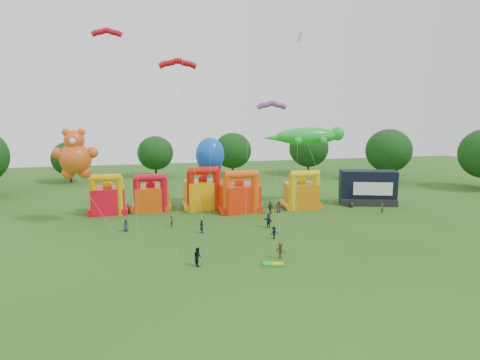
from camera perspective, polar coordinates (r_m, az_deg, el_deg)
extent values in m
plane|color=#244F16|center=(39.63, 2.65, -13.87)|extent=(160.00, 160.00, 0.00)
cylinder|color=#352314|center=(93.52, 19.05, 0.96)|extent=(0.44, 0.44, 3.72)
ellipsoid|color=#123710|center=(92.92, 19.21, 3.72)|extent=(9.30, 9.30, 8.89)
cylinder|color=#352314|center=(97.51, 9.09, 1.70)|extent=(0.44, 0.44, 3.51)
ellipsoid|color=#123710|center=(96.97, 9.16, 4.21)|extent=(8.77, 8.78, 8.39)
cylinder|color=#352314|center=(94.79, -0.99, 1.52)|extent=(0.44, 0.44, 3.30)
ellipsoid|color=#123710|center=(94.25, -0.99, 3.94)|extent=(8.25, 8.25, 7.88)
cylinder|color=#352314|center=(95.19, -11.14, 1.30)|extent=(0.44, 0.44, 3.09)
ellipsoid|color=#123710|center=(94.68, -11.22, 3.55)|extent=(7.73, 7.72, 7.38)
cylinder|color=#352314|center=(93.77, -21.63, 0.55)|extent=(0.44, 0.44, 2.88)
ellipsoid|color=#123710|center=(93.27, -21.77, 2.69)|extent=(7.20, 7.20, 6.88)
cube|color=red|center=(66.07, -17.17, -2.61)|extent=(5.04, 4.15, 3.88)
cylinder|color=#DFA80B|center=(64.77, -18.97, -2.21)|extent=(1.05, 1.05, 5.55)
cylinder|color=#DFA80B|center=(64.38, -15.68, -2.11)|extent=(1.05, 1.05, 5.55)
cylinder|color=#DFA80B|center=(64.03, -17.46, 0.26)|extent=(4.26, 1.10, 1.10)
sphere|color=#DFA80B|center=(65.62, -17.28, -0.70)|extent=(1.40, 1.40, 1.40)
cube|color=#D94C0B|center=(66.46, -11.79, -2.39)|extent=(5.36, 4.45, 3.66)
cylinder|color=red|center=(64.91, -13.54, -2.05)|extent=(1.11, 1.11, 5.22)
cylinder|color=red|center=(64.88, -10.08, -1.93)|extent=(1.11, 1.11, 5.22)
cylinder|color=red|center=(64.37, -11.90, 0.28)|extent=(4.47, 1.16, 1.16)
sphere|color=red|center=(66.03, -11.86, -0.58)|extent=(1.40, 1.40, 1.40)
cube|color=orange|center=(66.28, -4.98, -1.95)|extent=(5.62, 4.75, 4.29)
cylinder|color=red|center=(64.45, -6.60, -1.50)|extent=(1.12, 1.12, 6.13)
cylinder|color=red|center=(64.90, -3.09, -1.36)|extent=(1.12, 1.12, 6.13)
cylinder|color=red|center=(64.09, -4.88, 1.25)|extent=(4.55, 1.18, 1.18)
sphere|color=red|center=(65.80, -5.01, 0.13)|extent=(1.40, 1.40, 1.40)
cube|color=red|center=(64.35, -0.13, -2.38)|extent=(6.28, 5.48, 4.09)
cylinder|color=#FF4E0D|center=(62.27, -1.75, -1.99)|extent=(1.19, 1.19, 5.85)
cylinder|color=#FF4E0D|center=(63.11, 2.04, -1.83)|extent=(1.19, 1.19, 5.85)
cylinder|color=#FF4E0D|center=(62.10, 0.16, 0.73)|extent=(4.82, 1.25, 1.25)
sphere|color=#FF4E0D|center=(63.87, -0.13, -0.33)|extent=(1.40, 1.40, 1.40)
cube|color=orange|center=(67.22, 8.13, -2.03)|extent=(5.31, 4.43, 3.87)
cylinder|color=yellow|center=(65.11, 6.98, -1.66)|extent=(1.09, 1.09, 5.53)
cylinder|color=yellow|center=(66.41, 10.13, -1.51)|extent=(1.09, 1.09, 5.53)
cylinder|color=yellow|center=(65.22, 8.63, 0.79)|extent=(4.39, 1.14, 1.14)
sphere|color=yellow|center=(66.78, 8.18, -0.16)|extent=(1.40, 1.40, 1.40)
cube|color=black|center=(71.82, 16.64, -2.70)|extent=(9.32, 5.59, 1.10)
cube|color=black|center=(71.44, 16.68, -0.52)|extent=(9.20, 5.18, 4.38)
cube|color=white|center=(70.08, 17.31, -1.13)|extent=(5.82, 1.76, 2.06)
cylinder|color=black|center=(69.14, 14.58, -3.22)|extent=(0.30, 0.90, 0.90)
cylinder|color=black|center=(72.46, 19.57, -2.87)|extent=(0.30, 0.90, 0.90)
sphere|color=#DC5118|center=(60.36, -21.09, 2.68)|extent=(4.12, 4.12, 4.12)
sphere|color=#DC5118|center=(60.11, -21.24, 4.98)|extent=(2.62, 2.62, 2.62)
sphere|color=#DC5118|center=(60.20, -22.19, 5.91)|extent=(1.03, 1.03, 1.03)
sphere|color=#DC5118|center=(59.89, -20.41, 6.00)|extent=(1.03, 1.03, 1.03)
sphere|color=#DC5118|center=(60.67, -23.14, 3.29)|extent=(1.50, 1.50, 1.50)
sphere|color=#DC5118|center=(59.95, -19.10, 3.47)|extent=(1.50, 1.50, 1.50)
sphere|color=#DC5118|center=(60.80, -21.93, 0.88)|extent=(1.69, 1.69, 1.69)
sphere|color=#DC5118|center=(60.46, -20.01, 0.96)|extent=(1.69, 1.69, 1.69)
sphere|color=white|center=(58.87, -21.44, 4.86)|extent=(0.75, 0.75, 0.75)
ellipsoid|color=green|center=(68.31, 8.95, 5.82)|extent=(10.35, 3.23, 2.75)
sphere|color=green|center=(70.21, 12.85, 6.05)|extent=(2.22, 2.22, 2.22)
cone|color=green|center=(66.68, 4.69, 5.62)|extent=(4.04, 1.62, 1.62)
sphere|color=green|center=(70.59, 10.02, 5.44)|extent=(1.21, 1.21, 1.21)
sphere|color=green|center=(67.60, 11.03, 5.19)|extent=(1.21, 1.21, 1.21)
sphere|color=green|center=(69.21, 6.89, 5.42)|extent=(1.21, 1.21, 1.21)
sphere|color=green|center=(66.16, 7.78, 5.18)|extent=(1.21, 1.21, 1.21)
ellipsoid|color=blue|center=(67.40, -4.03, 3.40)|extent=(4.49, 4.49, 5.39)
cone|color=#591E8C|center=(67.95, -2.78, 1.36)|extent=(1.01, 1.01, 3.59)
cone|color=#591E8C|center=(69.08, -3.54, 1.50)|extent=(1.01, 1.01, 3.59)
cone|color=#591E8C|center=(68.89, -4.75, 1.46)|extent=(1.01, 1.01, 3.59)
cone|color=#591E8C|center=(67.57, -5.23, 1.28)|extent=(1.01, 1.01, 3.59)
cone|color=#591E8C|center=(66.41, -4.48, 1.13)|extent=(1.01, 1.01, 3.59)
cone|color=#591E8C|center=(66.61, -3.24, 1.18)|extent=(1.01, 1.01, 3.59)
cube|color=white|center=(52.29, 7.96, 18.31)|extent=(1.02, 1.02, 1.10)
cube|color=green|center=(44.10, 4.43, -11.13)|extent=(2.17, 1.43, 0.24)
cube|color=yellow|center=(43.88, 5.05, -11.06)|extent=(1.30, 0.86, 0.10)
imported|color=#262B40|center=(56.59, -14.97, -5.86)|extent=(0.87, 0.68, 1.56)
imported|color=maroon|center=(57.15, -9.08, -5.49)|extent=(0.49, 0.63, 1.54)
imported|color=#163927|center=(54.34, -5.08, -6.14)|extent=(1.01, 1.05, 1.70)
imported|color=black|center=(51.94, 4.53, -7.02)|extent=(1.09, 0.78, 1.53)
imported|color=#393117|center=(63.01, 4.06, -3.74)|extent=(1.15, 0.98, 1.84)
imported|color=#232138|center=(56.37, 3.80, -5.46)|extent=(1.26, 1.73, 1.81)
imported|color=#54181F|center=(64.09, 5.18, -3.55)|extent=(1.01, 0.99, 1.76)
imported|color=#1C462F|center=(66.43, 18.45, -3.64)|extent=(0.68, 0.65, 1.57)
imported|color=black|center=(43.84, -5.66, -10.12)|extent=(0.96, 1.10, 1.91)
imported|color=#392D16|center=(45.77, 5.42, -9.34)|extent=(1.21, 1.26, 1.72)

